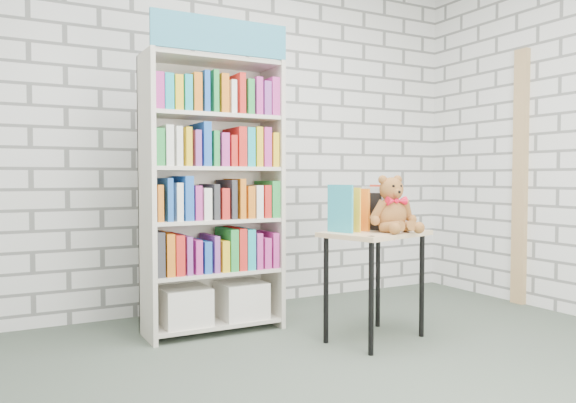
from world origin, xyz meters
name	(u,v)px	position (x,y,z in m)	size (l,w,h in m)	color
ground	(371,388)	(0.00, 0.00, 0.00)	(4.50, 4.50, 0.00)	#424D41
room_shell	(373,26)	(0.00, 0.00, 1.78)	(4.52, 4.02, 2.81)	silver
bookshelf	(213,193)	(-0.32, 1.36, 0.95)	(0.92, 0.36, 2.07)	beige
display_table	(375,246)	(0.53, 0.67, 0.61)	(0.76, 0.62, 0.70)	tan
table_books	(362,209)	(0.50, 0.77, 0.84)	(0.50, 0.32, 0.27)	teal
teddy_bear	(393,209)	(0.60, 0.59, 0.85)	(0.33, 0.31, 0.36)	brown
door_trim	(520,177)	(2.23, 0.95, 1.05)	(0.05, 0.12, 2.10)	tan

